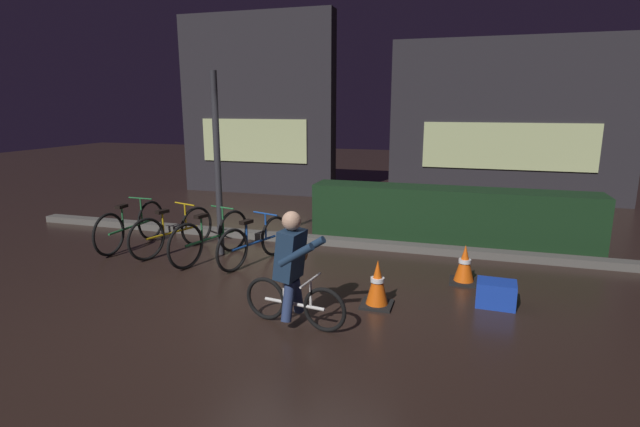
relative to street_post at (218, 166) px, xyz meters
The scene contains 14 objects.
ground_plane 2.45m from the street_post, 36.69° to the right, with size 40.00×40.00×0.00m, color black.
sidewalk_curb 2.32m from the street_post, 31.84° to the left, with size 12.00×0.24×0.12m, color #56544F.
hedge_row 4.02m from the street_post, 29.12° to the left, with size 4.80×0.70×0.91m, color black.
storefront_left 5.63m from the street_post, 107.71° to the left, with size 4.14×0.54×4.58m.
storefront_right 7.54m from the street_post, 52.88° to the left, with size 5.61×0.54×3.85m.
street_post is the anchor object (origin of this frame).
parked_bike_leftmost 1.91m from the street_post, behind, with size 0.46×1.70×0.78m.
parked_bike_left_mid 1.31m from the street_post, 169.05° to the right, with size 0.58×1.57×0.75m.
parked_bike_center_left 1.09m from the street_post, 90.70° to the right, with size 0.54×1.63×0.77m.
parked_bike_center_right 1.31m from the street_post, 21.18° to the right, with size 0.55×1.50×0.72m.
traffic_cone_near 3.22m from the street_post, 25.56° to the right, with size 0.36×0.36×0.56m.
traffic_cone_far 3.86m from the street_post, ahead, with size 0.36×0.36×0.52m.
blue_crate 4.33m from the street_post, 12.53° to the right, with size 0.44×0.32×0.30m, color #193DB7.
cyclist 2.92m from the street_post, 46.26° to the right, with size 1.18×0.57×1.25m.
Camera 1 is at (2.01, -5.37, 2.30)m, focal length 27.18 mm.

